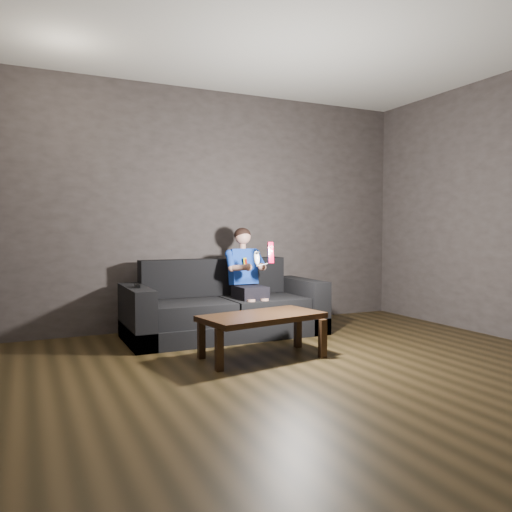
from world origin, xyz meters
TOP-DOWN VIEW (x-y plane):
  - floor at (0.00, 0.00)m, footprint 5.00×5.00m
  - back_wall at (0.00, 2.50)m, footprint 5.00×0.04m
  - sofa at (-0.04, 1.92)m, footprint 2.05×0.89m
  - child at (0.19, 1.87)m, footprint 0.42×0.52m
  - wii_remote_red at (0.27, 1.46)m, footprint 0.07×0.09m
  - nunchuk_white at (0.12, 1.47)m, footprint 0.07×0.09m
  - wii_remote_black at (-0.97, 1.85)m, footprint 0.06×0.17m
  - coffee_table at (-0.09, 0.91)m, footprint 1.13×0.70m

SIDE VIEW (x-z plane):
  - floor at x=0.00m, z-range 0.00..0.00m
  - sofa at x=-0.04m, z-range -0.14..0.65m
  - coffee_table at x=-0.09m, z-range 0.14..0.52m
  - wii_remote_black at x=-0.97m, z-range 0.56..0.59m
  - child at x=0.19m, z-range 0.15..1.19m
  - nunchuk_white at x=0.12m, z-range 0.76..0.91m
  - wii_remote_red at x=0.27m, z-range 0.78..0.99m
  - back_wall at x=0.00m, z-range 0.00..2.70m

